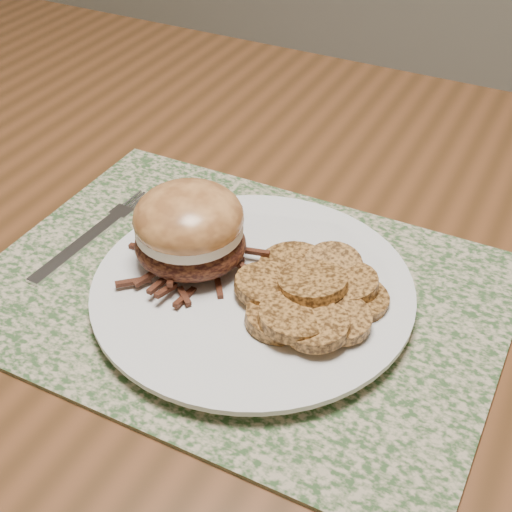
{
  "coord_description": "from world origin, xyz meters",
  "views": [
    {
      "loc": [
        0.35,
        -0.49,
        1.17
      ],
      "look_at": [
        0.14,
        -0.06,
        0.79
      ],
      "focal_mm": 50.0,
      "sensor_mm": 36.0,
      "label": 1
    }
  ],
  "objects_px": {
    "dinner_plate": "(253,291)",
    "fork": "(94,234)",
    "dining_table": "(168,275)",
    "pork_sandwich": "(189,229)"
  },
  "relations": [
    {
      "from": "dinner_plate",
      "to": "fork",
      "type": "bearing_deg",
      "value": 176.27
    },
    {
      "from": "dining_table",
      "to": "pork_sandwich",
      "type": "height_order",
      "value": "pork_sandwich"
    },
    {
      "from": "dining_table",
      "to": "dinner_plate",
      "type": "bearing_deg",
      "value": -27.93
    },
    {
      "from": "fork",
      "to": "pork_sandwich",
      "type": "bearing_deg",
      "value": -1.47
    },
    {
      "from": "pork_sandwich",
      "to": "fork",
      "type": "xyz_separation_m",
      "value": [
        -0.12,
        0.01,
        -0.05
      ]
    },
    {
      "from": "dining_table",
      "to": "dinner_plate",
      "type": "distance_m",
      "value": 0.19
    },
    {
      "from": "dinner_plate",
      "to": "pork_sandwich",
      "type": "bearing_deg",
      "value": 177.47
    },
    {
      "from": "dining_table",
      "to": "fork",
      "type": "relative_size",
      "value": 8.92
    },
    {
      "from": "dining_table",
      "to": "fork",
      "type": "bearing_deg",
      "value": -119.17
    },
    {
      "from": "dining_table",
      "to": "pork_sandwich",
      "type": "bearing_deg",
      "value": -42.23
    }
  ]
}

